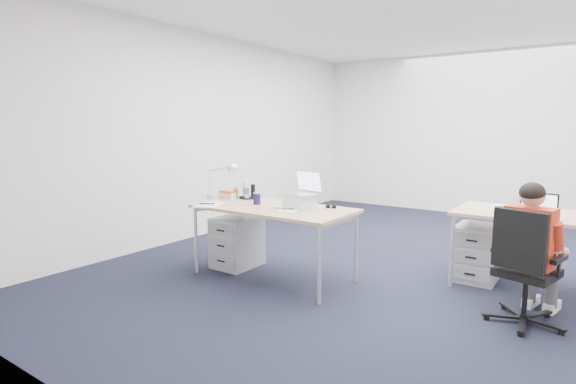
{
  "coord_description": "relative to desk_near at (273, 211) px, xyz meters",
  "views": [
    {
      "loc": [
        1.59,
        -4.71,
        1.52
      ],
      "look_at": [
        -1.06,
        -0.91,
        0.85
      ],
      "focal_mm": 28.0,
      "sensor_mm": 36.0,
      "label": 1
    }
  ],
  "objects": [
    {
      "name": "floor",
      "position": [
        1.06,
        1.17,
        -0.68
      ],
      "size": [
        7.0,
        7.0,
        0.0
      ],
      "primitive_type": "plane",
      "color": "black",
      "rests_on": "ground"
    },
    {
      "name": "drawer_pedestal_near",
      "position": [
        -0.55,
        0.08,
        -0.41
      ],
      "size": [
        0.4,
        0.5,
        0.55
      ],
      "primitive_type": "cube",
      "color": "#A7AAAC",
      "rests_on": "ground"
    },
    {
      "name": "can_koozie",
      "position": [
        -0.23,
        0.03,
        0.11
      ],
      "size": [
        0.08,
        0.08,
        0.13
      ],
      "primitive_type": "cylinder",
      "rotation": [
        0.0,
        0.0,
        -0.11
      ],
      "color": "#191542",
      "rests_on": "desk_near"
    },
    {
      "name": "sunglasses",
      "position": [
        0.52,
        0.25,
        0.06
      ],
      "size": [
        0.12,
        0.09,
        0.02
      ],
      "primitive_type": null,
      "rotation": [
        0.0,
        0.0,
        0.38
      ],
      "color": "black",
      "rests_on": "desk_near"
    },
    {
      "name": "papers_right",
      "position": [
        0.25,
        -0.07,
        0.05
      ],
      "size": [
        0.22,
        0.29,
        0.01
      ],
      "primitive_type": "cube",
      "rotation": [
        0.0,
        0.0,
        0.14
      ],
      "color": "#FFF693",
      "rests_on": "desk_near"
    },
    {
      "name": "silver_laptop",
      "position": [
        0.23,
        0.11,
        0.23
      ],
      "size": [
        0.38,
        0.33,
        0.36
      ],
      "primitive_type": null,
      "rotation": [
        0.0,
        0.0,
        -0.19
      ],
      "color": "silver",
      "rests_on": "desk_near"
    },
    {
      "name": "desk_near",
      "position": [
        0.0,
        0.0,
        0.0
      ],
      "size": [
        1.6,
        0.8,
        0.73
      ],
      "color": "tan",
      "rests_on": "ground"
    },
    {
      "name": "drawer_pedestal_far",
      "position": [
        1.71,
        1.13,
        -0.41
      ],
      "size": [
        0.4,
        0.5,
        0.55
      ],
      "primitive_type": "cube",
      "color": "#A7AAAC",
      "rests_on": "ground"
    },
    {
      "name": "seated_person",
      "position": [
        2.28,
        0.38,
        -0.13
      ],
      "size": [
        0.42,
        0.64,
        1.1
      ],
      "rotation": [
        0.0,
        0.0,
        -0.22
      ],
      "color": "red",
      "rests_on": "ground"
    },
    {
      "name": "dark_laptop",
      "position": [
        2.22,
        0.89,
        0.16
      ],
      "size": [
        0.32,
        0.31,
        0.23
      ],
      "primitive_type": null,
      "rotation": [
        0.0,
        0.0,
        -0.02
      ],
      "color": "black",
      "rests_on": "desk_far"
    },
    {
      "name": "desk_lamp",
      "position": [
        -0.75,
        0.01,
        0.26
      ],
      "size": [
        0.41,
        0.26,
        0.43
      ],
      "primitive_type": null,
      "rotation": [
        0.0,
        0.0,
        0.36
      ],
      "color": "silver",
      "rests_on": "desk_near"
    },
    {
      "name": "bear_figurine",
      "position": [
        -0.67,
        0.2,
        0.11
      ],
      "size": [
        0.09,
        0.08,
        0.13
      ],
      "primitive_type": null,
      "rotation": [
        0.0,
        0.0,
        0.39
      ],
      "color": "#3C7920",
      "rests_on": "desk_near"
    },
    {
      "name": "computer_mouse",
      "position": [
        0.1,
        -0.03,
        0.06
      ],
      "size": [
        0.07,
        0.1,
        0.03
      ],
      "primitive_type": "ellipsoid",
      "rotation": [
        0.0,
        0.0,
        0.15
      ],
      "color": "white",
      "rests_on": "desk_near"
    },
    {
      "name": "headphones",
      "position": [
        -0.53,
        0.24,
        0.06
      ],
      "size": [
        0.24,
        0.21,
        0.03
      ],
      "primitive_type": null,
      "rotation": [
        0.0,
        0.0,
        0.35
      ],
      "color": "black",
      "rests_on": "desk_near"
    },
    {
      "name": "far_papers",
      "position": [
        1.9,
        1.23,
        0.05
      ],
      "size": [
        0.26,
        0.32,
        0.01
      ],
      "primitive_type": "cube",
      "rotation": [
        0.0,
        0.0,
        0.26
      ],
      "color": "white",
      "rests_on": "desk_far"
    },
    {
      "name": "papers_left",
      "position": [
        -0.59,
        -0.32,
        0.05
      ],
      "size": [
        0.32,
        0.39,
        0.01
      ],
      "primitive_type": "cube",
      "rotation": [
        0.0,
        0.0,
        0.33
      ],
      "color": "#FFF693",
      "rests_on": "desk_near"
    },
    {
      "name": "book_stack",
      "position": [
        -0.75,
        0.17,
        0.09
      ],
      "size": [
        0.19,
        0.15,
        0.09
      ],
      "primitive_type": "cube",
      "rotation": [
        0.0,
        0.0,
        -0.01
      ],
      "color": "silver",
      "rests_on": "desk_near"
    },
    {
      "name": "cordless_phone",
      "position": [
        -0.5,
        0.3,
        0.13
      ],
      "size": [
        0.04,
        0.03,
        0.16
      ],
      "primitive_type": "cube",
      "rotation": [
        0.0,
        0.0,
        -0.0
      ],
      "color": "black",
      "rests_on": "desk_near"
    },
    {
      "name": "water_bottle",
      "position": [
        -0.58,
        0.26,
        0.16
      ],
      "size": [
        0.08,
        0.08,
        0.22
      ],
      "primitive_type": "cylinder",
      "rotation": [
        0.0,
        0.0,
        -0.17
      ],
      "color": "silver",
      "rests_on": "desk_near"
    },
    {
      "name": "desk_far",
      "position": [
        2.31,
        1.11,
        0.0
      ],
      "size": [
        1.6,
        0.8,
        0.73
      ],
      "color": "tan",
      "rests_on": "ground"
    },
    {
      "name": "room",
      "position": [
        1.06,
        1.17,
        1.03
      ],
      "size": [
        6.02,
        7.02,
        2.8
      ],
      "color": "silver",
      "rests_on": "ground"
    },
    {
      "name": "wireless_keyboard",
      "position": [
        0.18,
        0.02,
        0.05
      ],
      "size": [
        0.32,
        0.18,
        0.02
      ],
      "primitive_type": "cube",
      "rotation": [
        0.0,
        0.0,
        0.2
      ],
      "color": "white",
      "rests_on": "desk_near"
    },
    {
      "name": "office_chair",
      "position": [
        2.25,
        0.22,
        -0.42
      ],
      "size": [
        0.7,
        0.7,
        0.92
      ],
      "rotation": [
        0.0,
        0.0,
        -0.24
      ],
      "color": "black",
      "rests_on": "ground"
    }
  ]
}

